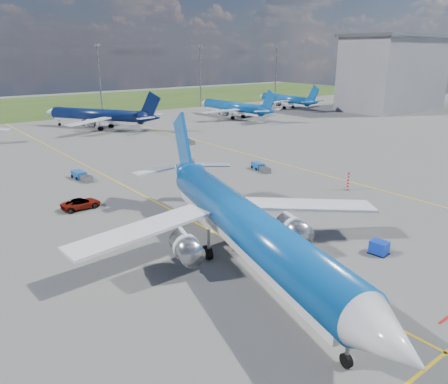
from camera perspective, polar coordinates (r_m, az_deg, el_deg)
ground at (r=46.24m, az=4.12°, el=-8.06°), size 400.00×400.00×0.00m
taxiway_lines at (r=67.95m, az=-11.53°, el=0.20°), size 60.25×160.00×0.02m
floodlight_masts at (r=145.99m, az=-23.39°, el=13.42°), size 202.20×0.50×22.70m
terminal_building at (r=173.81m, az=21.29°, el=14.31°), size 42.00×22.00×26.00m
warning_post at (r=69.08m, az=15.88°, el=1.46°), size 0.50×0.50×3.00m
bg_jet_n at (r=126.74m, az=-16.12°, el=7.97°), size 46.07×49.15×10.29m
bg_jet_ne at (r=142.42m, az=1.17°, el=9.67°), size 29.33×37.70×9.59m
bg_jet_ene at (r=170.04m, az=7.91°, el=10.84°), size 29.16×36.71×9.08m
main_airliner at (r=43.75m, az=2.93°, el=-9.63°), size 47.06×54.86×12.31m
uld_container at (r=48.68m, az=19.60°, el=-6.85°), size 1.60×1.89×1.38m
service_car_b at (r=61.75m, az=-18.17°, el=-1.45°), size 5.19×2.40×1.44m
service_car_c at (r=80.26m, az=-4.81°, el=3.66°), size 4.38×3.91×1.22m
baggage_tug_w at (r=78.27m, az=4.77°, el=3.24°), size 2.61×5.32×1.15m
baggage_tug_c at (r=76.07m, az=-18.13°, el=1.99°), size 1.81×5.46×1.20m
baggage_tug_e at (r=101.89m, az=-4.83°, el=6.62°), size 1.47×4.74×1.05m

